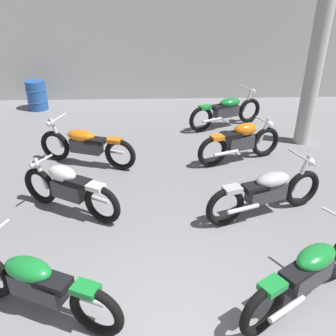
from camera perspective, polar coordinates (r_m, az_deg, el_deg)
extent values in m
cube|color=#B2B2AD|center=(11.77, -1.09, 19.35)|extent=(13.25, 0.24, 3.60)
cylinder|color=#B2B2AD|center=(8.87, 21.70, 13.30)|extent=(0.36, 0.36, 3.20)
torus|color=black|center=(4.31, -11.11, -21.16)|extent=(0.66, 0.37, 0.67)
cube|color=#38383D|center=(4.59, -19.57, -16.93)|extent=(0.70, 0.48, 0.28)
ellipsoid|color=#197F33|center=(4.50, -21.03, -14.48)|extent=(0.68, 0.53, 0.22)
cube|color=black|center=(4.38, -17.57, -16.60)|extent=(0.46, 0.38, 0.10)
cube|color=#197F33|center=(4.13, -12.74, -17.94)|extent=(0.34, 0.30, 0.08)
cylinder|color=silver|center=(4.50, -13.04, -19.12)|extent=(0.53, 0.28, 0.07)
torus|color=black|center=(6.68, -19.31, -2.65)|extent=(0.64, 0.42, 0.67)
torus|color=black|center=(5.90, -10.22, -5.65)|extent=(0.64, 0.42, 0.67)
cylinder|color=silver|center=(6.50, -19.16, -0.84)|extent=(0.25, 0.18, 0.56)
cube|color=#38383D|center=(6.22, -15.17, -3.28)|extent=(0.62, 0.48, 0.28)
ellipsoid|color=white|center=(6.14, -16.19, -0.82)|extent=(0.59, 0.49, 0.26)
cube|color=black|center=(5.99, -13.80, -2.16)|extent=(0.47, 0.40, 0.10)
cube|color=white|center=(5.80, -11.27, -2.91)|extent=(0.34, 0.31, 0.08)
cylinder|color=silver|center=(6.35, -19.13, 1.10)|extent=(0.26, 0.44, 0.04)
sphere|color=white|center=(6.53, -20.23, 0.51)|extent=(0.14, 0.14, 0.14)
cylinder|color=silver|center=(6.13, -11.40, -4.60)|extent=(0.52, 0.32, 0.07)
torus|color=black|center=(8.14, -17.20, 3.33)|extent=(0.67, 0.32, 0.67)
torus|color=black|center=(7.45, -7.47, 2.08)|extent=(0.67, 0.32, 0.67)
cylinder|color=silver|center=(7.98, -17.03, 5.29)|extent=(0.28, 0.15, 0.66)
cube|color=#38383D|center=(7.73, -12.63, 3.41)|extent=(0.70, 0.44, 0.28)
ellipsoid|color=orange|center=(7.69, -13.45, 4.98)|extent=(0.67, 0.50, 0.22)
cube|color=black|center=(7.57, -11.27, 4.20)|extent=(0.46, 0.36, 0.10)
cube|color=orange|center=(7.37, -8.33, 4.27)|extent=(0.33, 0.28, 0.08)
cylinder|color=silver|center=(7.84, -16.97, 7.34)|extent=(0.25, 0.66, 0.04)
sphere|color=white|center=(7.99, -18.07, 6.63)|extent=(0.14, 0.14, 0.14)
cylinder|color=silver|center=(7.67, -8.79, 2.58)|extent=(0.54, 0.24, 0.07)
torus|color=black|center=(4.37, 14.55, -20.68)|extent=(0.62, 0.46, 0.67)
cube|color=#38383D|center=(4.77, 20.93, -15.27)|extent=(0.68, 0.56, 0.28)
ellipsoid|color=#197F33|center=(4.69, 22.12, -12.72)|extent=(0.68, 0.59, 0.22)
cube|color=black|center=(4.53, 19.55, -15.24)|extent=(0.47, 0.42, 0.10)
cube|color=#197F33|center=(4.22, 16.00, -17.28)|extent=(0.34, 0.32, 0.08)
cylinder|color=silver|center=(4.49, 18.08, -20.15)|extent=(0.50, 0.36, 0.07)
torus|color=black|center=(6.63, 20.21, -3.01)|extent=(0.67, 0.33, 0.67)
torus|color=black|center=(5.83, 8.90, -6.01)|extent=(0.67, 0.33, 0.67)
cylinder|color=silver|center=(6.44, 20.12, -0.79)|extent=(0.28, 0.16, 0.66)
cube|color=#38383D|center=(6.15, 15.05, -3.65)|extent=(0.70, 0.45, 0.28)
ellipsoid|color=#B7B7BC|center=(6.09, 16.06, -1.69)|extent=(0.67, 0.50, 0.22)
cube|color=black|center=(5.96, 13.50, -2.94)|extent=(0.46, 0.36, 0.10)
cube|color=#B7B7BC|center=(5.71, 9.99, -3.29)|extent=(0.33, 0.28, 0.08)
cylinder|color=silver|center=(6.27, 20.16, 1.60)|extent=(0.26, 0.65, 0.04)
sphere|color=white|center=(6.44, 21.33, 0.92)|extent=(0.14, 0.14, 0.14)
cylinder|color=silver|center=(5.86, 11.65, -6.28)|extent=(0.54, 0.25, 0.07)
torus|color=black|center=(8.24, 14.93, 3.95)|extent=(0.67, 0.33, 0.67)
torus|color=black|center=(7.58, 6.95, 2.56)|extent=(0.67, 0.33, 0.67)
cylinder|color=silver|center=(8.10, 14.70, 5.55)|extent=(0.25, 0.15, 0.56)
cube|color=#38383D|center=(7.85, 11.17, 3.95)|extent=(0.62, 0.42, 0.28)
ellipsoid|color=orange|center=(7.80, 11.98, 5.94)|extent=(0.58, 0.44, 0.26)
cube|color=black|center=(7.66, 9.91, 5.09)|extent=(0.46, 0.36, 0.10)
cube|color=orange|center=(7.50, 7.75, 4.75)|extent=(0.33, 0.28, 0.08)
cylinder|color=silver|center=(7.97, 14.57, 7.22)|extent=(0.20, 0.46, 0.04)
sphere|color=white|center=(8.13, 15.62, 6.58)|extent=(0.14, 0.14, 0.14)
cylinder|color=silver|center=(7.60, 9.06, 2.32)|extent=(0.54, 0.26, 0.07)
torus|color=black|center=(10.14, 12.56, 8.74)|extent=(0.66, 0.37, 0.67)
torus|color=black|center=(9.31, 5.18, 7.59)|extent=(0.66, 0.37, 0.67)
cylinder|color=silver|center=(10.00, 12.37, 10.36)|extent=(0.28, 0.18, 0.66)
cube|color=#38383D|center=(9.67, 9.06, 8.76)|extent=(0.70, 0.49, 0.28)
ellipsoid|color=#197F33|center=(9.66, 9.66, 10.07)|extent=(0.68, 0.54, 0.22)
cube|color=black|center=(9.51, 8.02, 9.39)|extent=(0.46, 0.38, 0.10)
cube|color=#197F33|center=(9.26, 5.80, 9.42)|extent=(0.34, 0.30, 0.08)
cylinder|color=silver|center=(9.87, 12.28, 12.04)|extent=(0.31, 0.64, 0.04)
sphere|color=white|center=(10.03, 13.13, 11.47)|extent=(0.14, 0.14, 0.14)
cylinder|color=silver|center=(9.34, 6.91, 7.44)|extent=(0.53, 0.29, 0.07)
cylinder|color=#23519E|center=(11.60, -19.79, 10.65)|extent=(0.56, 0.56, 0.85)
torus|color=#23519E|center=(11.55, -19.92, 11.45)|extent=(0.59, 0.59, 0.03)
torus|color=#23519E|center=(11.64, -19.65, 9.85)|extent=(0.59, 0.59, 0.03)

